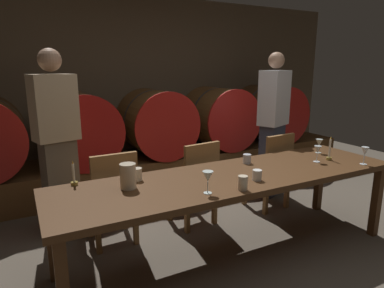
# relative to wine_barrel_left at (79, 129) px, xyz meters

# --- Properties ---
(ground_plane) EXTENTS (8.88, 8.88, 0.00)m
(ground_plane) POSITION_rel_wine_barrel_left_xyz_m (1.01, -2.28, -0.85)
(ground_plane) COLOR brown
(back_wall) EXTENTS (6.83, 0.24, 2.57)m
(back_wall) POSITION_rel_wine_barrel_left_xyz_m (1.01, 0.55, 0.44)
(back_wall) COLOR brown
(back_wall) RESTS_ON ground
(barrel_shelf) EXTENTS (6.15, 0.90, 0.41)m
(barrel_shelf) POSITION_rel_wine_barrel_left_xyz_m (1.01, -0.00, -0.65)
(barrel_shelf) COLOR brown
(barrel_shelf) RESTS_ON ground
(wine_barrel_left) EXTENTS (0.90, 0.94, 0.90)m
(wine_barrel_left) POSITION_rel_wine_barrel_left_xyz_m (0.00, 0.00, 0.00)
(wine_barrel_left) COLOR brown
(wine_barrel_left) RESTS_ON barrel_shelf
(wine_barrel_center) EXTENTS (0.90, 0.94, 0.90)m
(wine_barrel_center) POSITION_rel_wine_barrel_left_xyz_m (1.01, 0.00, 0.00)
(wine_barrel_center) COLOR brown
(wine_barrel_center) RESTS_ON barrel_shelf
(wine_barrel_right) EXTENTS (0.90, 0.94, 0.90)m
(wine_barrel_right) POSITION_rel_wine_barrel_left_xyz_m (2.03, 0.00, 0.00)
(wine_barrel_right) COLOR brown
(wine_barrel_right) RESTS_ON barrel_shelf
(wine_barrel_far_right) EXTENTS (0.90, 0.94, 0.90)m
(wine_barrel_far_right) POSITION_rel_wine_barrel_left_xyz_m (2.99, 0.00, 0.00)
(wine_barrel_far_right) COLOR #513319
(wine_barrel_far_right) RESTS_ON barrel_shelf
(dining_table) EXTENTS (2.97, 0.81, 0.73)m
(dining_table) POSITION_rel_wine_barrel_left_xyz_m (0.88, -2.09, -0.18)
(dining_table) COLOR #4C2D16
(dining_table) RESTS_ON ground
(chair_left) EXTENTS (0.41, 0.41, 0.88)m
(chair_left) POSITION_rel_wine_barrel_left_xyz_m (0.02, -1.44, -0.36)
(chair_left) COLOR olive
(chair_left) RESTS_ON ground
(chair_center) EXTENTS (0.45, 0.45, 0.88)m
(chair_center) POSITION_rel_wine_barrel_left_xyz_m (0.86, -1.45, -0.36)
(chair_center) COLOR olive
(chair_center) RESTS_ON ground
(chair_right) EXTENTS (0.44, 0.44, 0.88)m
(chair_right) POSITION_rel_wine_barrel_left_xyz_m (1.82, -1.48, -0.36)
(chair_right) COLOR olive
(chair_right) RESTS_ON ground
(guest_left) EXTENTS (0.43, 0.33, 1.76)m
(guest_left) POSITION_rel_wine_barrel_left_xyz_m (-0.35, -0.96, 0.06)
(guest_left) COLOR brown
(guest_left) RESTS_ON ground
(guest_right) EXTENTS (0.44, 0.36, 1.76)m
(guest_right) POSITION_rel_wine_barrel_left_xyz_m (2.10, -1.14, 0.06)
(guest_right) COLOR #33384C
(guest_right) RESTS_ON ground
(candle_left) EXTENTS (0.05, 0.05, 0.19)m
(candle_left) POSITION_rel_wine_barrel_left_xyz_m (-0.33, -1.74, -0.07)
(candle_left) COLOR olive
(candle_left) RESTS_ON dining_table
(candle_right) EXTENTS (0.05, 0.05, 0.23)m
(candle_right) POSITION_rel_wine_barrel_left_xyz_m (1.92, -2.15, -0.05)
(candle_right) COLOR olive
(candle_right) RESTS_ON dining_table
(pitcher) EXTENTS (0.12, 0.12, 0.18)m
(pitcher) POSITION_rel_wine_barrel_left_xyz_m (0.01, -1.99, -0.03)
(pitcher) COLOR beige
(pitcher) RESTS_ON dining_table
(wine_glass_far_left) EXTENTS (0.08, 0.08, 0.16)m
(wine_glass_far_left) POSITION_rel_wine_barrel_left_xyz_m (0.47, -2.35, 0.00)
(wine_glass_far_left) COLOR silver
(wine_glass_far_left) RESTS_ON dining_table
(wine_glass_center_left) EXTENTS (0.07, 0.07, 0.15)m
(wine_glass_center_left) POSITION_rel_wine_barrel_left_xyz_m (1.77, -2.14, -0.00)
(wine_glass_center_left) COLOR white
(wine_glass_center_left) RESTS_ON dining_table
(wine_glass_center_right) EXTENTS (0.07, 0.07, 0.14)m
(wine_glass_center_right) POSITION_rel_wine_barrel_left_xyz_m (2.04, -1.91, -0.02)
(wine_glass_center_right) COLOR silver
(wine_glass_center_right) RESTS_ON dining_table
(wine_glass_far_right) EXTENTS (0.07, 0.07, 0.16)m
(wine_glass_far_right) POSITION_rel_wine_barrel_left_xyz_m (2.08, -2.40, -0.00)
(wine_glass_far_right) COLOR white
(wine_glass_far_right) RESTS_ON dining_table
(cup_far_left) EXTENTS (0.08, 0.08, 0.10)m
(cup_far_left) POSITION_rel_wine_barrel_left_xyz_m (0.12, -1.86, -0.07)
(cup_far_left) COLOR beige
(cup_far_left) RESTS_ON dining_table
(cup_center_left) EXTENTS (0.07, 0.07, 0.11)m
(cup_center_left) POSITION_rel_wine_barrel_left_xyz_m (0.72, -2.41, -0.07)
(cup_center_left) COLOR beige
(cup_center_left) RESTS_ON dining_table
(cup_center_right) EXTENTS (0.07, 0.07, 0.08)m
(cup_center_right) POSITION_rel_wine_barrel_left_xyz_m (0.95, -2.29, -0.08)
(cup_center_right) COLOR white
(cup_center_right) RESTS_ON dining_table
(cup_far_right) EXTENTS (0.07, 0.07, 0.08)m
(cup_far_right) POSITION_rel_wine_barrel_left_xyz_m (1.17, -1.87, -0.08)
(cup_far_right) COLOR silver
(cup_far_right) RESTS_ON dining_table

